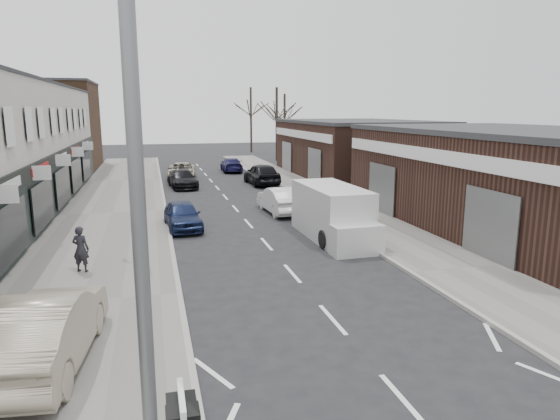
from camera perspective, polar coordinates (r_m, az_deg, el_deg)
pavement_left at (r=28.54m, az=-18.62°, el=-0.38°), size 5.50×64.00×0.12m
pavement_right at (r=30.26m, az=5.68°, el=0.81°), size 3.50×64.00×0.12m
brick_block_far at (r=51.72m, az=-24.73°, el=8.60°), size 8.00×10.00×8.00m
right_unit_near at (r=26.42m, az=25.90°, el=2.99°), size 10.00×18.00×4.50m
right_unit_far at (r=43.53m, az=8.69°, el=6.86°), size 10.00×16.00×4.50m
tree_far_a at (r=55.87m, az=-0.37°, el=5.64°), size 3.60×3.60×8.00m
tree_far_b at (r=62.28m, az=0.52°, el=6.23°), size 3.60×3.60×7.50m
tree_far_c at (r=67.42m, az=-3.29°, el=6.61°), size 3.60×3.60×8.50m
street_lamp at (r=5.20m, az=-13.98°, el=0.40°), size 2.23×0.22×8.00m
warning_sign at (r=18.24m, az=-16.14°, el=0.24°), size 0.12×0.80×2.70m
white_van at (r=22.04m, az=6.04°, el=-0.45°), size 2.21×5.96×2.30m
sedan_on_pavement at (r=12.17m, az=-25.36°, el=-12.20°), size 2.24×5.12×1.63m
pedestrian at (r=18.37m, az=-21.82°, el=-4.16°), size 0.68×0.57×1.60m
parked_car_left_a at (r=24.16m, az=-11.08°, el=-0.59°), size 1.81×3.97×1.32m
parked_car_left_b at (r=37.08m, az=-11.09°, el=3.51°), size 2.18×4.57×1.28m
parked_car_left_c at (r=41.71m, az=-11.18°, el=4.40°), size 2.64×5.00×1.34m
parked_car_right_a at (r=27.39m, az=0.02°, el=1.15°), size 1.75×4.44×1.44m
parked_car_right_b at (r=37.90m, az=-2.11°, el=4.15°), size 2.20×4.91×1.64m
parked_car_right_c at (r=46.14m, az=-5.58°, el=5.16°), size 2.00×4.45×1.27m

